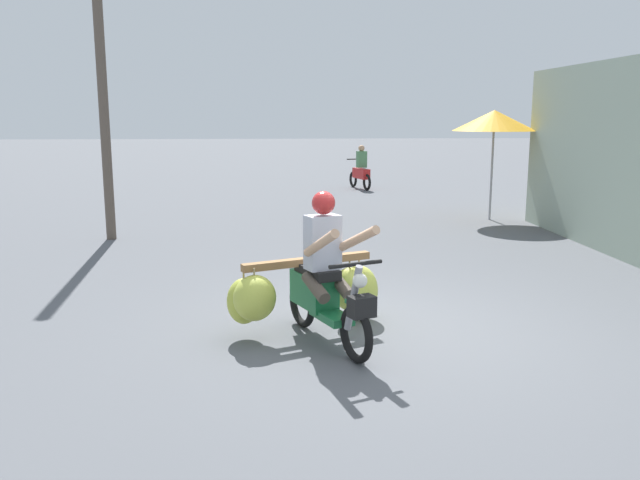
{
  "coord_description": "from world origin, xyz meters",
  "views": [
    {
      "loc": [
        -1.14,
        -6.78,
        2.33
      ],
      "look_at": [
        -0.6,
        0.65,
        0.9
      ],
      "focal_mm": 36.57,
      "sensor_mm": 36.0,
      "label": 1
    }
  ],
  "objects_px": {
    "market_umbrella_near_shop": "(494,121)",
    "utility_pole": "(102,84)",
    "motorbike_main_loaded": "(315,288)",
    "motorbike_distant_ahead_left": "(361,171)"
  },
  "relations": [
    {
      "from": "motorbike_main_loaded",
      "to": "utility_pole",
      "type": "relative_size",
      "value": 0.32
    },
    {
      "from": "market_umbrella_near_shop",
      "to": "utility_pole",
      "type": "bearing_deg",
      "value": -167.21
    },
    {
      "from": "utility_pole",
      "to": "motorbike_distant_ahead_left",
      "type": "bearing_deg",
      "value": 54.32
    },
    {
      "from": "motorbike_main_loaded",
      "to": "market_umbrella_near_shop",
      "type": "bearing_deg",
      "value": 59.54
    },
    {
      "from": "utility_pole",
      "to": "market_umbrella_near_shop",
      "type": "bearing_deg",
      "value": 12.79
    },
    {
      "from": "motorbike_distant_ahead_left",
      "to": "utility_pole",
      "type": "distance_m",
      "value": 10.39
    },
    {
      "from": "market_umbrella_near_shop",
      "to": "utility_pole",
      "type": "xyz_separation_m",
      "value": [
        -8.0,
        -1.82,
        0.68
      ]
    },
    {
      "from": "motorbike_distant_ahead_left",
      "to": "motorbike_main_loaded",
      "type": "bearing_deg",
      "value": -99.62
    },
    {
      "from": "motorbike_main_loaded",
      "to": "utility_pole",
      "type": "bearing_deg",
      "value": 121.47
    },
    {
      "from": "market_umbrella_near_shop",
      "to": "utility_pole",
      "type": "relative_size",
      "value": 0.42
    }
  ]
}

